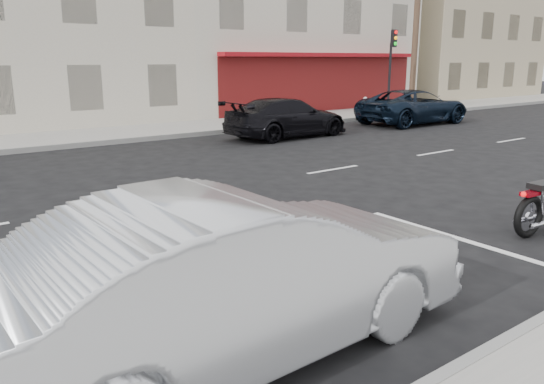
{
  "coord_description": "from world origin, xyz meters",
  "views": [
    {
      "loc": [
        -6.69,
        -9.19,
        2.59
      ],
      "look_at": [
        -2.43,
        -3.46,
        0.8
      ],
      "focal_mm": 35.0,
      "sensor_mm": 36.0,
      "label": 1
    }
  ],
  "objects": [
    {
      "name": "utility_pole",
      "position": [
        15.5,
        8.6,
        4.74
      ],
      "size": [
        1.8,
        0.3,
        9.0
      ],
      "color": "#422D1E",
      "rests_on": "sidewalk_far"
    },
    {
      "name": "bldg_far_east",
      "position": [
        26.0,
        16.3,
        5.5
      ],
      "size": [
        12.0,
        12.0,
        11.0
      ],
      "primitive_type": "cube",
      "color": "tan",
      "rests_on": "ground"
    },
    {
      "name": "suv_far",
      "position": [
        11.11,
        4.93,
        0.7
      ],
      "size": [
        5.08,
        2.43,
        1.4
      ],
      "primitive_type": "imported",
      "rotation": [
        0.0,
        0.0,
        1.55
      ],
      "color": "black",
      "rests_on": "ground"
    },
    {
      "name": "fire_hydrant",
      "position": [
        12.0,
        8.5,
        0.53
      ],
      "size": [
        0.2,
        0.2,
        0.72
      ],
      "color": "beige",
      "rests_on": "sidewalk_far"
    },
    {
      "name": "traffic_light",
      "position": [
        13.5,
        8.33,
        2.56
      ],
      "size": [
        0.26,
        0.3,
        3.8
      ],
      "color": "black",
      "rests_on": "sidewalk_far"
    },
    {
      "name": "sedan_silver",
      "position": [
        -4.38,
        -5.54,
        0.76
      ],
      "size": [
        4.65,
        1.74,
        1.52
      ],
      "primitive_type": "imported",
      "rotation": [
        0.0,
        0.0,
        1.6
      ],
      "color": "#B7BBC0",
      "rests_on": "ground"
    },
    {
      "name": "car_far",
      "position": [
        4.52,
        5.0,
        0.67
      ],
      "size": [
        4.69,
        2.1,
        1.33
      ],
      "primitive_type": "imported",
      "rotation": [
        0.0,
        0.0,
        1.62
      ],
      "color": "black",
      "rests_on": "ground"
    },
    {
      "name": "ground",
      "position": [
        0.0,
        0.0,
        0.0
      ],
      "size": [
        120.0,
        120.0,
        0.0
      ],
      "primitive_type": "plane",
      "color": "black",
      "rests_on": "ground"
    }
  ]
}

